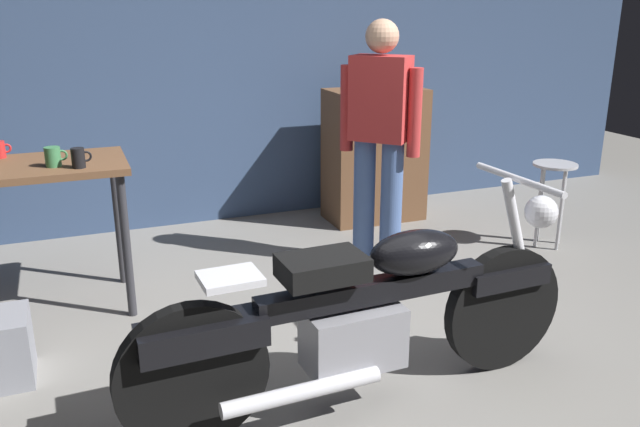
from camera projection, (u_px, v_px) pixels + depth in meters
name	position (u px, v px, depth m)	size (l,w,h in m)	color
ground_plane	(382.00, 378.00, 3.20)	(12.00, 12.00, 0.00)	gray
back_wall	(230.00, 31.00, 5.20)	(8.00, 0.12, 3.10)	#384C70
workbench	(7.00, 186.00, 3.64)	(1.30, 0.64, 0.90)	brown
motorcycle	(367.00, 312.00, 2.89)	(2.19, 0.60, 1.00)	black
person_standing	(379.00, 134.00, 4.38)	(0.42, 0.44, 1.67)	#48639A
shop_stool	(553.00, 182.00, 4.82)	(0.32, 0.32, 0.64)	#B2B2B7
wooden_dresser	(375.00, 155.00, 5.44)	(0.80, 0.47, 1.10)	brown
mug_black_matte	(79.00, 158.00, 3.55)	(0.11, 0.07, 0.11)	black
mug_green_speckled	(53.00, 157.00, 3.58)	(0.12, 0.08, 0.11)	#3D7F4C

